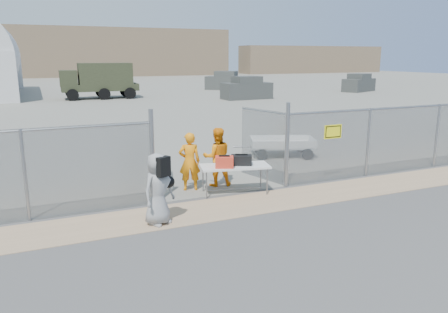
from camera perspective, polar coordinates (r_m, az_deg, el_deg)
name	(u,v)px	position (r m, az deg, el deg)	size (l,w,h in m)	color
ground	(257,218)	(10.57, 4.34, -8.08)	(160.00, 160.00, 0.00)	#444242
tarmac_inside	(80,91)	(51.07, -18.25, 8.09)	(160.00, 80.00, 0.01)	gray
dirt_strip	(239,205)	(11.40, 2.00, -6.40)	(44.00, 1.60, 0.01)	tan
distant_hills	(87,52)	(87.25, -17.44, 12.88)	(140.00, 6.00, 9.00)	#7F684F
chain_link_fence	(224,156)	(11.97, 0.00, 0.00)	(40.00, 0.20, 2.20)	gray
folding_table	(235,179)	(12.28, 1.41, -3.01)	(1.92, 0.80, 0.82)	silver
orange_bag	(224,162)	(11.91, 0.03, -0.72)	(0.49, 0.33, 0.31)	#EB3D26
black_duffel	(241,160)	(12.21, 2.28, -0.46)	(0.57, 0.34, 0.28)	black
security_worker_left	(190,162)	(12.50, -4.53, -0.67)	(0.62, 0.41, 1.70)	orange
security_worker_right	(217,157)	(12.92, -0.92, -0.06)	(0.85, 0.66, 1.75)	orange
visitor	(158,189)	(10.06, -8.61, -4.23)	(0.82, 0.53, 1.68)	gray
utility_trailer	(282,146)	(17.02, 7.59, 1.31)	(3.13, 1.61, 0.76)	silver
military_truck	(100,81)	(41.56, -15.93, 9.47)	(6.68, 2.47, 3.18)	#323722
parked_vehicle_near	(247,88)	(39.66, 2.97, 8.93)	(4.39, 1.99, 1.99)	#414441
parked_vehicle_mid	(226,81)	(50.85, 0.26, 9.87)	(4.54, 2.05, 2.05)	#414441
parked_vehicle_far	(359,83)	(50.34, 17.20, 9.18)	(4.18, 1.89, 1.89)	#414441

